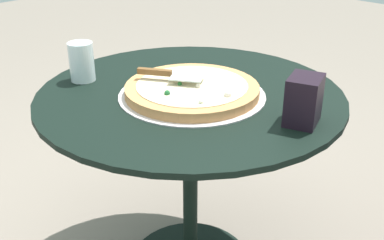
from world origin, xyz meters
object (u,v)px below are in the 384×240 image
at_px(drinking_cup, 82,62).
at_px(napkin_dispenser, 304,100).
at_px(pizza_on_tray, 192,90).
at_px(pizza_server, 170,74).
at_px(patio_table, 190,134).

height_order(drinking_cup, napkin_dispenser, napkin_dispenser).
distance_m(drinking_cup, napkin_dispenser, 0.74).
bearing_deg(pizza_on_tray, pizza_server, 17.82).
height_order(patio_table, pizza_server, pizza_server).
distance_m(pizza_server, napkin_dispenser, 0.43).
bearing_deg(pizza_server, patio_table, -139.38).
bearing_deg(pizza_server, drinking_cup, 25.20).
bearing_deg(patio_table, pizza_server, 40.62).
relative_size(patio_table, pizza_server, 4.72).
xyz_separation_m(pizza_server, drinking_cup, (0.28, 0.13, 0.01)).
xyz_separation_m(pizza_on_tray, napkin_dispenser, (-0.35, -0.07, 0.05)).
distance_m(pizza_server, drinking_cup, 0.31).
height_order(pizza_on_tray, drinking_cup, drinking_cup).
bearing_deg(napkin_dispenser, patio_table, -100.61).
bearing_deg(pizza_server, napkin_dispenser, -167.45).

